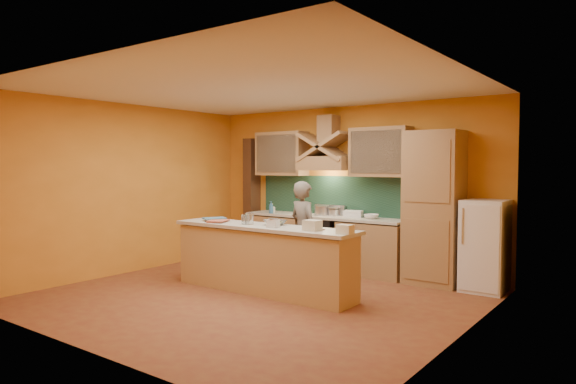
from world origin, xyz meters
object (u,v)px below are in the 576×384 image
Objects in this scene: person at (304,231)px; kitchen_scale at (273,224)px; fridge at (485,246)px; stove at (324,243)px; mixing_bowl at (275,222)px.

person reaches higher than kitchen_scale.
stove is at bearing 180.00° from fridge.
mixing_bowl is at bearing -143.48° from fridge.
fridge is at bearing 0.00° from stove.
fridge is 4.32× the size of mixing_bowl.
person is 1.12m from kitchen_scale.
mixing_bowl is at bearing 114.05° from person.
kitchen_scale is 0.30m from mixing_bowl.
mixing_bowl is (0.31, -1.77, 0.53)m from stove.
kitchen_scale is at bearing -137.70° from fridge.
fridge is at bearing 36.52° from mixing_bowl.
stove is 6.70× the size of kitchen_scale.
person reaches higher than fridge.
stove is 2.15m from kitchen_scale.
kitchen_scale reaches higher than stove.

